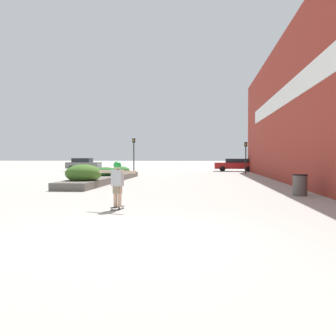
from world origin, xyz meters
TOP-DOWN VIEW (x-y plane):
  - ground_plane at (0.00, 0.00)m, footprint 300.00×300.00m
  - building_wall_right at (7.02, 17.59)m, footprint 0.67×40.00m
  - planter_box at (-5.14, 16.46)m, footprint 2.00×14.52m
  - skateboard at (-1.20, 3.95)m, footprint 0.38×0.64m
  - skateboarder at (-1.20, 3.95)m, footprint 1.31×0.55m
  - trash_bin at (5.74, 8.92)m, footprint 0.64×0.64m
  - car_leftmost at (5.18, 36.74)m, footprint 4.76×2.03m
  - car_center_left at (-12.91, 35.79)m, footprint 3.90×2.05m
  - car_center_right at (15.51, 33.63)m, footprint 4.28×2.00m
  - traffic_light_left at (-5.63, 29.85)m, footprint 0.28×0.30m
  - traffic_light_right at (5.71, 30.40)m, footprint 0.28×0.30m

SIDE VIEW (x-z plane):
  - ground_plane at x=0.00m, z-range 0.00..0.00m
  - skateboard at x=-1.20m, z-range 0.02..0.11m
  - planter_box at x=-5.14m, z-range -0.24..1.05m
  - trash_bin at x=5.74m, z-range 0.00..0.94m
  - car_leftmost at x=5.18m, z-range 0.04..1.52m
  - car_center_right at x=15.51m, z-range 0.02..1.56m
  - car_center_left at x=-12.91m, z-range 0.04..1.58m
  - skateboarder at x=-1.20m, z-range 0.25..1.71m
  - traffic_light_right at x=5.71m, z-range 0.60..3.80m
  - traffic_light_left at x=-5.63m, z-range 0.64..4.24m
  - building_wall_right at x=7.02m, z-range 0.01..9.85m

